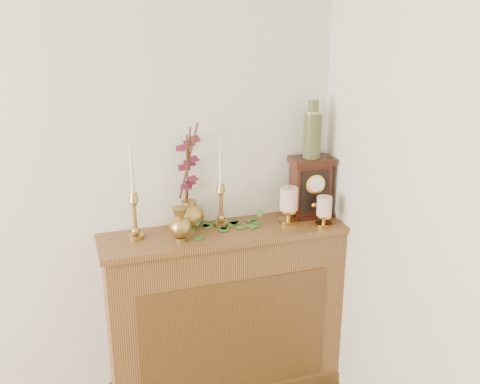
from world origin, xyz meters
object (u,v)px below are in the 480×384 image
object	(u,v)px
mantel_clock	(310,188)
ceramic_vase	(312,132)
bud_vase	(180,225)
ginger_jar	(188,179)
candlestick_left	(134,208)
candlestick_center	(221,198)

from	to	relation	value
mantel_clock	ceramic_vase	xyz separation A→B (m)	(0.00, 0.00, 0.29)
bud_vase	mantel_clock	distance (m)	0.73
ginger_jar	mantel_clock	distance (m)	0.64
bud_vase	ceramic_vase	size ratio (longest dim) A/B	0.57
ginger_jar	bud_vase	bearing A→B (deg)	-115.40
candlestick_left	ceramic_vase	xyz separation A→B (m)	(0.91, 0.02, 0.29)
candlestick_center	mantel_clock	world-z (taller)	candlestick_center
bud_vase	ceramic_vase	world-z (taller)	ceramic_vase
candlestick_center	ceramic_vase	size ratio (longest dim) A/B	1.54
bud_vase	mantel_clock	xyz separation A→B (m)	(0.71, 0.12, 0.07)
bud_vase	ceramic_vase	bearing A→B (deg)	9.46
ginger_jar	ceramic_vase	xyz separation A→B (m)	(0.63, -0.06, 0.20)
bud_vase	ginger_jar	distance (m)	0.25
candlestick_center	ginger_jar	xyz separation A→B (m)	(-0.15, 0.05, 0.10)
candlestick_left	bud_vase	xyz separation A→B (m)	(0.20, -0.10, -0.07)
candlestick_left	mantel_clock	xyz separation A→B (m)	(0.91, 0.02, -0.00)
candlestick_center	ceramic_vase	distance (m)	0.56
bud_vase	candlestick_left	bearing A→B (deg)	154.26
candlestick_center	candlestick_left	bearing A→B (deg)	-175.52
candlestick_left	ceramic_vase	distance (m)	0.96
candlestick_left	candlestick_center	distance (m)	0.43
candlestick_left	ginger_jar	world-z (taller)	ginger_jar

